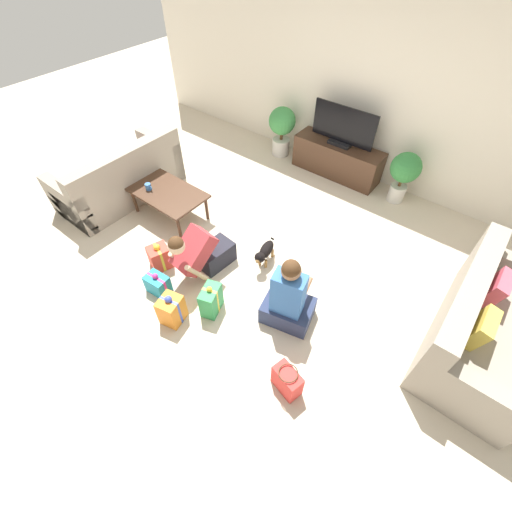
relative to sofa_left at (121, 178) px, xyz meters
The scene contains 18 objects.
ground_plane 2.43m from the sofa_left, ahead, with size 16.00×16.00×0.00m, color beige.
wall_back 3.80m from the sofa_left, 48.82° to the left, with size 8.40×0.06×2.60m.
sofa_left is the anchor object (origin of this frame).
sofa_right 4.87m from the sofa_left, ahead, with size 0.87×1.77×0.85m.
coffee_table 0.90m from the sofa_left, ahead, with size 1.03×0.64×0.40m.
tv_console 3.32m from the sofa_left, 48.35° to the left, with size 1.40×0.42×0.52m.
tv 3.35m from the sofa_left, 48.35° to the left, with size 0.99×0.20×0.58m.
potted_plant_back_left 2.69m from the sofa_left, 64.62° to the left, with size 0.44×0.44×0.81m.
potted_plant_back_right 4.06m from the sofa_left, 36.72° to the left, with size 0.42×0.42×0.77m.
person_kneeling 2.03m from the sofa_left, 10.05° to the right, with size 0.39×0.81×0.78m.
person_sitting 3.18m from the sofa_left, ahead, with size 0.60×0.56×0.96m.
dog 2.50m from the sofa_left, ahead, with size 0.20×0.47×0.30m.
gift_box_a 2.01m from the sofa_left, 26.44° to the right, with size 0.28×0.21×0.30m.
gift_box_b 2.45m from the sofa_left, 25.35° to the right, with size 0.27×0.28×0.40m.
gift_box_c 1.64m from the sofa_left, 22.05° to the right, with size 0.28×0.30×0.37m.
gift_box_d 2.56m from the sofa_left, 15.90° to the right, with size 0.25×0.31×0.40m.
gift_bag_a 3.72m from the sofa_left, 14.15° to the right, with size 0.31×0.22×0.32m.
mug 0.67m from the sofa_left, ahead, with size 0.12×0.08×0.09m.
Camera 1 is at (1.75, -2.20, 3.23)m, focal length 24.00 mm.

